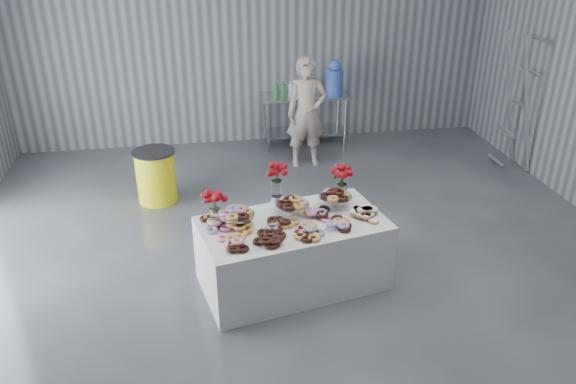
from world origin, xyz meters
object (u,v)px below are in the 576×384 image
(prep_table, at_px, (305,110))
(stepladder, at_px, (518,102))
(display_table, at_px, (293,253))
(trash_barrel, at_px, (156,176))
(person, at_px, (307,113))
(water_jug, at_px, (335,78))

(prep_table, bearing_deg, stepladder, -26.56)
(display_table, bearing_deg, trash_barrel, 123.85)
(prep_table, bearing_deg, trash_barrel, -144.31)
(display_table, height_order, person, person)
(display_table, relative_size, water_jug, 3.43)
(person, bearing_deg, display_table, -103.20)
(display_table, height_order, water_jug, water_jug)
(water_jug, bearing_deg, person, -127.36)
(person, bearing_deg, water_jug, 53.26)
(person, relative_size, stepladder, 0.81)
(prep_table, xyz_separation_m, stepladder, (2.97, -1.48, 0.44))
(display_table, xyz_separation_m, stepladder, (3.88, 2.50, 0.68))
(trash_barrel, bearing_deg, stepladder, 2.71)
(person, distance_m, trash_barrel, 2.51)
(trash_barrel, xyz_separation_m, stepladder, (5.39, 0.25, 0.69))
(water_jug, xyz_separation_m, stepladder, (2.47, -1.48, -0.09))
(display_table, distance_m, trash_barrel, 2.71)
(prep_table, bearing_deg, display_table, -102.88)
(water_jug, bearing_deg, trash_barrel, -149.23)
(water_jug, distance_m, trash_barrel, 3.49)
(trash_barrel, relative_size, stepladder, 0.35)
(trash_barrel, distance_m, stepladder, 5.44)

